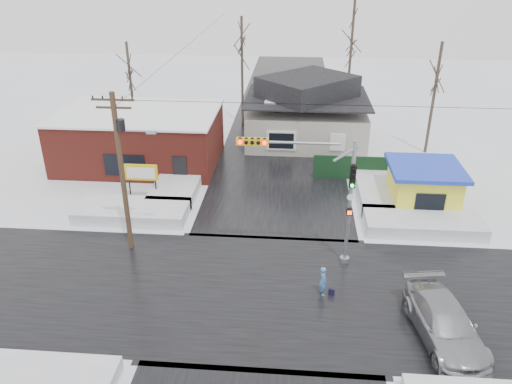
# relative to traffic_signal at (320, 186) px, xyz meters

# --- Properties ---
(ground) EXTENTS (120.00, 120.00, 0.00)m
(ground) POSITION_rel_traffic_signal_xyz_m (-2.43, -2.97, -4.54)
(ground) COLOR white
(ground) RESTS_ON ground
(road_ns) EXTENTS (10.00, 120.00, 0.02)m
(road_ns) POSITION_rel_traffic_signal_xyz_m (-2.43, -2.97, -4.53)
(road_ns) COLOR black
(road_ns) RESTS_ON ground
(road_ew) EXTENTS (120.00, 10.00, 0.02)m
(road_ew) POSITION_rel_traffic_signal_xyz_m (-2.43, -2.97, -4.53)
(road_ew) COLOR black
(road_ew) RESTS_ON ground
(snowbank_nw) EXTENTS (7.00, 3.00, 0.80)m
(snowbank_nw) POSITION_rel_traffic_signal_xyz_m (-11.43, 4.03, -4.14)
(snowbank_nw) COLOR white
(snowbank_nw) RESTS_ON ground
(snowbank_ne) EXTENTS (7.00, 3.00, 0.80)m
(snowbank_ne) POSITION_rel_traffic_signal_xyz_m (6.57, 4.03, -4.14)
(snowbank_ne) COLOR white
(snowbank_ne) RESTS_ON ground
(snowbank_nside_w) EXTENTS (3.00, 8.00, 0.80)m
(snowbank_nside_w) POSITION_rel_traffic_signal_xyz_m (-9.43, 9.03, -4.14)
(snowbank_nside_w) COLOR white
(snowbank_nside_w) RESTS_ON ground
(snowbank_nside_e) EXTENTS (3.00, 8.00, 0.80)m
(snowbank_nside_e) POSITION_rel_traffic_signal_xyz_m (4.57, 9.03, -4.14)
(snowbank_nside_e) COLOR white
(snowbank_nside_e) RESTS_ON ground
(traffic_signal) EXTENTS (6.05, 0.68, 7.00)m
(traffic_signal) POSITION_rel_traffic_signal_xyz_m (0.00, 0.00, 0.00)
(traffic_signal) COLOR gray
(traffic_signal) RESTS_ON ground
(utility_pole) EXTENTS (3.15, 0.44, 9.00)m
(utility_pole) POSITION_rel_traffic_signal_xyz_m (-10.36, 0.53, 0.57)
(utility_pole) COLOR #382619
(utility_pole) RESTS_ON ground
(brick_building) EXTENTS (12.20, 8.20, 4.12)m
(brick_building) POSITION_rel_traffic_signal_xyz_m (-13.43, 13.03, -2.46)
(brick_building) COLOR maroon
(brick_building) RESTS_ON ground
(marquee_sign) EXTENTS (2.20, 0.21, 2.55)m
(marquee_sign) POSITION_rel_traffic_signal_xyz_m (-11.43, 6.53, -2.62)
(marquee_sign) COLOR black
(marquee_sign) RESTS_ON ground
(house) EXTENTS (10.40, 8.40, 5.76)m
(house) POSITION_rel_traffic_signal_xyz_m (-0.43, 19.03, -1.92)
(house) COLOR #ACA79B
(house) RESTS_ON ground
(kiosk) EXTENTS (4.60, 4.60, 2.88)m
(kiosk) POSITION_rel_traffic_signal_xyz_m (7.07, 7.03, -3.08)
(kiosk) COLOR yellow
(kiosk) RESTS_ON ground
(fence) EXTENTS (8.00, 0.12, 1.80)m
(fence) POSITION_rel_traffic_signal_xyz_m (4.07, 11.03, -3.64)
(fence) COLOR black
(fence) RESTS_ON ground
(tree_far_left) EXTENTS (3.00, 3.00, 10.00)m
(tree_far_left) POSITION_rel_traffic_signal_xyz_m (-6.43, 23.03, 3.41)
(tree_far_left) COLOR #332821
(tree_far_left) RESTS_ON ground
(tree_far_mid) EXTENTS (3.00, 3.00, 12.00)m
(tree_far_mid) POSITION_rel_traffic_signal_xyz_m (3.57, 25.03, 5.00)
(tree_far_mid) COLOR #332821
(tree_far_mid) RESTS_ON ground
(tree_far_right) EXTENTS (3.00, 3.00, 9.00)m
(tree_far_right) POSITION_rel_traffic_signal_xyz_m (9.57, 17.03, 2.62)
(tree_far_right) COLOR #332821
(tree_far_right) RESTS_ON ground
(tree_far_west) EXTENTS (3.00, 3.00, 8.00)m
(tree_far_west) POSITION_rel_traffic_signal_xyz_m (-16.43, 21.03, 1.82)
(tree_far_west) COLOR #332821
(tree_far_west) RESTS_ON ground
(pedestrian) EXTENTS (0.51, 0.65, 1.56)m
(pedestrian) POSITION_rel_traffic_signal_xyz_m (0.26, -2.90, -3.76)
(pedestrian) COLOR #4476BF
(pedestrian) RESTS_ON ground
(car) EXTENTS (3.14, 5.91, 1.63)m
(car) POSITION_rel_traffic_signal_xyz_m (5.36, -5.58, -3.72)
(car) COLOR #9FA1A6
(car) RESTS_ON ground
(shopping_bag) EXTENTS (0.30, 0.21, 0.35)m
(shopping_bag) POSITION_rel_traffic_signal_xyz_m (0.70, -2.95, -4.36)
(shopping_bag) COLOR black
(shopping_bag) RESTS_ON ground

